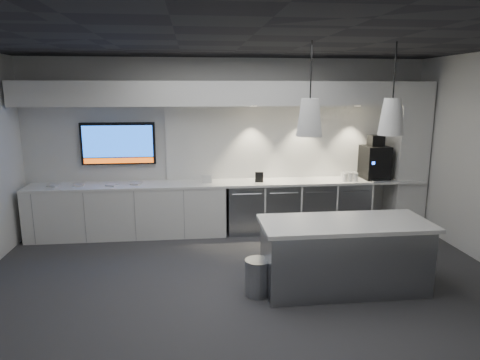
{
  "coord_description": "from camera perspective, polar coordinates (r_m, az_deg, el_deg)",
  "views": [
    {
      "loc": [
        -0.63,
        -5.02,
        2.46
      ],
      "look_at": [
        0.05,
        1.1,
        1.16
      ],
      "focal_mm": 32.0,
      "sensor_mm": 36.0,
      "label": 1
    }
  ],
  "objects": [
    {
      "name": "floor",
      "position": [
        5.63,
        0.74,
        -14.01
      ],
      "size": [
        7.0,
        7.0,
        0.0
      ],
      "primitive_type": "plane",
      "color": "#313134",
      "rests_on": "ground"
    },
    {
      "name": "ceiling",
      "position": [
        5.09,
        0.84,
        18.01
      ],
      "size": [
        7.0,
        7.0,
        0.0
      ],
      "primitive_type": "plane",
      "rotation": [
        3.14,
        0.0,
        0.0
      ],
      "color": "black",
      "rests_on": "wall_back"
    },
    {
      "name": "wall_back",
      "position": [
        7.61,
        -1.54,
        4.67
      ],
      "size": [
        7.0,
        0.0,
        7.0
      ],
      "primitive_type": "plane",
      "rotation": [
        1.57,
        0.0,
        0.0
      ],
      "color": "silver",
      "rests_on": "floor"
    },
    {
      "name": "wall_front",
      "position": [
        2.77,
        7.24,
        -8.48
      ],
      "size": [
        7.0,
        0.0,
        7.0
      ],
      "primitive_type": "plane",
      "rotation": [
        -1.57,
        0.0,
        0.0
      ],
      "color": "silver",
      "rests_on": "floor"
    },
    {
      "name": "back_counter",
      "position": [
        7.39,
        -1.3,
        -0.42
      ],
      "size": [
        6.8,
        0.65,
        0.04
      ],
      "primitive_type": "cube",
      "color": "white",
      "rests_on": "left_base_cabinets"
    },
    {
      "name": "left_base_cabinets",
      "position": [
        7.56,
        -14.65,
        -4.05
      ],
      "size": [
        3.3,
        0.63,
        0.86
      ],
      "primitive_type": "cube",
      "color": "silver",
      "rests_on": "floor"
    },
    {
      "name": "fridge_unit_a",
      "position": [
        7.53,
        0.61,
        -3.76
      ],
      "size": [
        0.6,
        0.61,
        0.85
      ],
      "primitive_type": "cube",
      "color": "gray",
      "rests_on": "floor"
    },
    {
      "name": "fridge_unit_b",
      "position": [
        7.63,
        5.33,
        -3.6
      ],
      "size": [
        0.6,
        0.61,
        0.85
      ],
      "primitive_type": "cube",
      "color": "gray",
      "rests_on": "floor"
    },
    {
      "name": "fridge_unit_c",
      "position": [
        7.78,
        9.89,
        -3.43
      ],
      "size": [
        0.6,
        0.61,
        0.85
      ],
      "primitive_type": "cube",
      "color": "gray",
      "rests_on": "floor"
    },
    {
      "name": "fridge_unit_d",
      "position": [
        7.97,
        14.25,
        -3.24
      ],
      "size": [
        0.6,
        0.61,
        0.85
      ],
      "primitive_type": "cube",
      "color": "gray",
      "rests_on": "floor"
    },
    {
      "name": "backsplash",
      "position": [
        7.77,
        7.36,
        5.1
      ],
      "size": [
        4.6,
        0.03,
        1.3
      ],
      "primitive_type": "cube",
      "color": "silver",
      "rests_on": "wall_back"
    },
    {
      "name": "soffit",
      "position": [
        7.25,
        -1.38,
        11.45
      ],
      "size": [
        6.9,
        0.6,
        0.4
      ],
      "primitive_type": "cube",
      "color": "silver",
      "rests_on": "wall_back"
    },
    {
      "name": "column",
      "position": [
        8.25,
        21.42,
        3.02
      ],
      "size": [
        0.55,
        0.55,
        2.6
      ],
      "primitive_type": "cube",
      "color": "silver",
      "rests_on": "floor"
    },
    {
      "name": "wall_tv",
      "position": [
        7.63,
        -15.93,
        4.69
      ],
      "size": [
        1.25,
        0.07,
        0.72
      ],
      "color": "black",
      "rests_on": "wall_back"
    },
    {
      "name": "island",
      "position": [
        5.56,
        13.66,
        -9.69
      ],
      "size": [
        2.08,
        0.89,
        0.88
      ],
      "rotation": [
        0.0,
        0.0,
        0.0
      ],
      "color": "gray",
      "rests_on": "floor"
    },
    {
      "name": "bin",
      "position": [
        5.35,
        2.39,
        -12.81
      ],
      "size": [
        0.42,
        0.42,
        0.45
      ],
      "primitive_type": "cylinder",
      "rotation": [
        0.0,
        0.0,
        0.39
      ],
      "color": "gray",
      "rests_on": "floor"
    },
    {
      "name": "coffee_machine",
      "position": [
        8.0,
        17.52,
        2.45
      ],
      "size": [
        0.44,
        0.61,
        0.78
      ],
      "rotation": [
        0.0,
        0.0,
        0.03
      ],
      "color": "black",
      "rests_on": "back_counter"
    },
    {
      "name": "sign_black",
      "position": [
        7.35,
        2.58,
        0.37
      ],
      "size": [
        0.14,
        0.04,
        0.18
      ],
      "primitive_type": "cube",
      "rotation": [
        0.0,
        0.0,
        -0.17
      ],
      "color": "black",
      "rests_on": "back_counter"
    },
    {
      "name": "sign_white",
      "position": [
        7.31,
        -4.47,
        0.12
      ],
      "size": [
        0.18,
        0.06,
        0.14
      ],
      "primitive_type": "cube",
      "rotation": [
        0.0,
        0.0,
        -0.21
      ],
      "color": "white",
      "rests_on": "back_counter"
    },
    {
      "name": "cup_cluster",
      "position": [
        7.74,
        14.39,
        0.46
      ],
      "size": [
        0.27,
        0.17,
        0.15
      ],
      "primitive_type": null,
      "color": "white",
      "rests_on": "back_counter"
    },
    {
      "name": "tray_a",
      "position": [
        7.7,
        -23.64,
        -0.69
      ],
      "size": [
        0.2,
        0.2,
        0.02
      ],
      "primitive_type": "cube",
      "rotation": [
        0.0,
        0.0,
        -0.28
      ],
      "color": "#B9B9B9",
      "rests_on": "back_counter"
    },
    {
      "name": "tray_b",
      "position": [
        7.59,
        -20.67,
        -0.62
      ],
      "size": [
        0.17,
        0.17,
        0.02
      ],
      "primitive_type": "cube",
      "rotation": [
        0.0,
        0.0,
        0.07
      ],
      "color": "#B9B9B9",
      "rests_on": "back_counter"
    },
    {
      "name": "tray_c",
      "position": [
        7.41,
        -16.76,
        -0.64
      ],
      "size": [
        0.2,
        0.2,
        0.02
      ],
      "primitive_type": "cube",
      "rotation": [
        0.0,
        0.0,
        -0.31
      ],
      "color": "#B9B9B9",
      "rests_on": "back_counter"
    },
    {
      "name": "tray_d",
      "position": [
        7.41,
        -13.71,
        -0.47
      ],
      "size": [
        0.2,
        0.2,
        0.02
      ],
      "primitive_type": "cube",
      "rotation": [
        0.0,
        0.0,
        -0.34
      ],
      "color": "#B9B9B9",
      "rests_on": "back_counter"
    },
    {
      "name": "pendant_left",
      "position": [
        5.04,
        9.26,
        8.27
      ],
      "size": [
        0.3,
        0.3,
        1.13
      ],
      "color": "silver",
      "rests_on": "ceiling"
    },
    {
      "name": "pendant_right",
      "position": [
        5.38,
        19.56,
        7.97
      ],
      "size": [
        0.3,
        0.3,
        1.13
      ],
      "color": "silver",
      "rests_on": "ceiling"
    }
  ]
}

